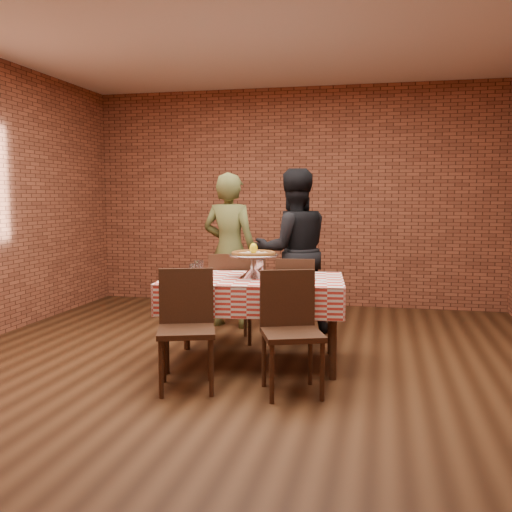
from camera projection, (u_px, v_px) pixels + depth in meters
name	position (u px, v px, depth m)	size (l,w,h in m)	color
ground	(238.00, 368.00, 4.88)	(6.00, 6.00, 0.00)	black
back_wall	(293.00, 197.00, 7.64)	(5.50, 5.50, 0.00)	brown
table	(253.00, 321.00, 4.98)	(1.53, 0.92, 0.75)	#391F13
tablecloth	(253.00, 293.00, 4.95)	(1.57, 0.95, 0.26)	red
pizza_stand	(253.00, 266.00, 4.96)	(0.45, 0.45, 0.20)	silver
pizza	(253.00, 254.00, 4.95)	(0.38, 0.38, 0.03)	beige
lemon	(253.00, 248.00, 4.94)	(0.07, 0.07, 0.09)	yellow
water_glass_left	(194.00, 271.00, 4.86)	(0.08, 0.08, 0.13)	white
water_glass_right	(199.00, 268.00, 5.10)	(0.08, 0.08, 0.13)	white
side_plate	(307.00, 279.00, 4.84)	(0.16, 0.16, 0.01)	white
sweetener_packet_a	(320.00, 282.00, 4.71)	(0.05, 0.04, 0.01)	white
sweetener_packet_b	(324.00, 281.00, 4.76)	(0.05, 0.04, 0.01)	white
condiment_caddy	(260.00, 266.00, 5.25)	(0.09, 0.07, 0.13)	silver
chair_near_left	(186.00, 331.00, 4.29)	(0.42, 0.42, 0.90)	#391F13
chair_near_right	(292.00, 334.00, 4.19)	(0.43, 0.43, 0.91)	#391F13
chair_far_left	(229.00, 297.00, 5.71)	(0.43, 0.43, 0.91)	#391F13
chair_far_right	(296.00, 299.00, 5.72)	(0.38, 0.38, 0.86)	#391F13
diner_olive	(230.00, 250.00, 6.35)	(0.63, 0.41, 1.72)	brown
diner_black	(293.00, 251.00, 6.10)	(0.85, 0.67, 1.76)	black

